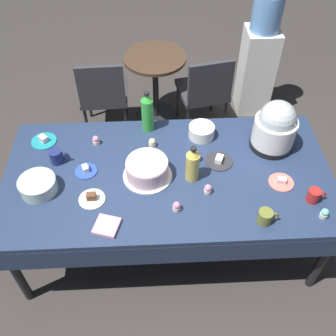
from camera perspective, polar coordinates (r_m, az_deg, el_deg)
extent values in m
plane|color=#383330|center=(3.20, 0.00, -9.79)|extent=(9.00, 9.00, 0.00)
cube|color=navy|center=(2.62, 0.00, -1.04)|extent=(2.20, 1.10, 0.04)
cylinder|color=black|center=(2.81, -21.39, -14.06)|extent=(0.06, 0.06, 0.71)
cylinder|color=black|center=(2.88, 21.76, -12.24)|extent=(0.06, 0.06, 0.71)
cylinder|color=black|center=(3.35, -18.14, 0.08)|extent=(0.06, 0.06, 0.71)
cylinder|color=black|center=(3.40, 17.04, 1.32)|extent=(0.06, 0.06, 0.71)
cube|color=navy|center=(2.39, 0.66, -12.61)|extent=(2.20, 0.01, 0.18)
cube|color=navy|center=(3.08, -0.50, 5.14)|extent=(2.20, 0.01, 0.18)
cylinder|color=silver|center=(2.59, -3.01, -1.13)|extent=(0.33, 0.33, 0.01)
cylinder|color=beige|center=(2.54, -3.07, -0.16)|extent=(0.28, 0.28, 0.12)
cylinder|color=silver|center=(2.49, -3.13, 0.82)|extent=(0.27, 0.27, 0.01)
cylinder|color=black|center=(2.88, 14.86, 3.54)|extent=(0.31, 0.31, 0.04)
cylinder|color=white|center=(2.80, 15.30, 5.24)|extent=(0.29, 0.29, 0.19)
sphere|color=#B2BCC1|center=(2.73, 15.76, 7.00)|extent=(0.25, 0.25, 0.25)
cylinder|color=#B2C6BC|center=(2.61, -18.54, -2.43)|extent=(0.24, 0.24, 0.09)
cylinder|color=silver|center=(2.85, 4.93, 5.38)|extent=(0.19, 0.19, 0.09)
cylinder|color=teal|center=(2.96, -17.73, 3.79)|extent=(0.18, 0.18, 0.01)
cube|color=beige|center=(2.94, -17.83, 4.13)|extent=(0.08, 0.08, 0.04)
cylinder|color=white|center=(2.50, -11.08, -4.49)|extent=(0.17, 0.17, 0.01)
cube|color=brown|center=(2.48, -11.17, -4.10)|extent=(0.06, 0.04, 0.05)
cylinder|color=#2D4CB2|center=(2.67, -11.92, -0.45)|extent=(0.15, 0.15, 0.01)
cube|color=white|center=(2.65, -12.00, -0.09)|extent=(0.05, 0.06, 0.04)
cylinder|color=#E07266|center=(2.65, 16.25, -2.03)|extent=(0.17, 0.17, 0.01)
cube|color=beige|center=(2.64, 16.35, -1.73)|extent=(0.07, 0.05, 0.03)
cylinder|color=#2D2D33|center=(2.70, 7.47, 0.98)|extent=(0.19, 0.19, 0.01)
cube|color=white|center=(2.68, 7.51, 1.32)|extent=(0.07, 0.08, 0.04)
cylinder|color=beige|center=(2.55, 21.86, -6.43)|extent=(0.05, 0.05, 0.03)
sphere|color=#6BC6B2|center=(2.53, 22.04, -6.04)|extent=(0.05, 0.05, 0.05)
cylinder|color=beige|center=(2.40, 1.27, -5.91)|extent=(0.05, 0.05, 0.03)
sphere|color=pink|center=(2.38, 1.28, -5.49)|extent=(0.05, 0.05, 0.05)
cylinder|color=beige|center=(2.84, -10.48, 3.78)|extent=(0.05, 0.05, 0.03)
sphere|color=pink|center=(2.83, -10.56, 4.21)|extent=(0.05, 0.05, 0.05)
cylinder|color=beige|center=(2.69, 4.27, 1.38)|extent=(0.05, 0.05, 0.03)
sphere|color=brown|center=(2.66, 4.30, 1.81)|extent=(0.05, 0.05, 0.05)
cylinder|color=beige|center=(2.50, 5.86, -3.36)|extent=(0.05, 0.05, 0.03)
sphere|color=pink|center=(2.48, 5.91, -2.94)|extent=(0.05, 0.05, 0.05)
cylinder|color=beige|center=(2.78, -2.32, 3.47)|extent=(0.05, 0.05, 0.03)
sphere|color=beige|center=(2.76, -2.34, 3.90)|extent=(0.05, 0.05, 0.05)
cylinder|color=gold|center=(2.51, 3.60, 0.19)|extent=(0.09, 0.09, 0.21)
cone|color=gold|center=(2.42, 3.74, 2.27)|extent=(0.08, 0.08, 0.05)
cylinder|color=black|center=(2.39, 3.77, 2.85)|extent=(0.04, 0.04, 0.02)
cylinder|color=green|center=(2.85, -3.02, 7.80)|extent=(0.09, 0.09, 0.26)
cone|color=green|center=(2.76, -3.14, 10.29)|extent=(0.08, 0.08, 0.05)
cylinder|color=black|center=(2.74, -3.17, 10.86)|extent=(0.04, 0.04, 0.02)
cylinder|color=navy|center=(2.75, -16.07, 1.64)|extent=(0.09, 0.09, 0.10)
torus|color=navy|center=(2.74, -14.95, 1.77)|extent=(0.06, 0.01, 0.06)
cylinder|color=olive|center=(2.40, 14.03, -6.96)|extent=(0.09, 0.09, 0.09)
torus|color=olive|center=(2.41, 15.34, -6.80)|extent=(0.06, 0.01, 0.06)
cylinder|color=#B2231E|center=(2.59, 20.57, -3.80)|extent=(0.08, 0.08, 0.09)
torus|color=#B2231E|center=(2.60, 21.64, -3.67)|extent=(0.06, 0.01, 0.06)
cube|color=pink|center=(2.36, -8.98, -8.40)|extent=(0.17, 0.17, 0.02)
cube|color=#333338|center=(3.87, -9.33, 10.76)|extent=(0.46, 0.46, 0.05)
cube|color=#333338|center=(3.58, -9.83, 11.77)|extent=(0.42, 0.06, 0.40)
cylinder|color=black|center=(4.15, -6.26, 10.02)|extent=(0.03, 0.03, 0.40)
cylinder|color=black|center=(4.17, -11.54, 9.59)|extent=(0.03, 0.03, 0.40)
cylinder|color=black|center=(3.85, -6.15, 6.63)|extent=(0.03, 0.03, 0.40)
cylinder|color=black|center=(3.88, -11.79, 6.18)|extent=(0.03, 0.03, 0.40)
cube|color=#333338|center=(3.87, 5.02, 11.27)|extent=(0.52, 0.52, 0.05)
cube|color=#333338|center=(3.59, 6.24, 12.35)|extent=(0.42, 0.12, 0.40)
cylinder|color=black|center=(4.20, 6.52, 10.60)|extent=(0.04, 0.04, 0.40)
cylinder|color=black|center=(4.10, 1.44, 9.89)|extent=(0.04, 0.04, 0.40)
cylinder|color=black|center=(3.93, 8.31, 7.36)|extent=(0.04, 0.04, 0.40)
cylinder|color=black|center=(3.82, 2.94, 6.53)|extent=(0.04, 0.04, 0.40)
cylinder|color=#473323|center=(3.81, -1.95, 15.85)|extent=(0.60, 0.60, 0.03)
cylinder|color=black|center=(4.01, -1.82, 11.57)|extent=(0.06, 0.06, 0.67)
cylinder|color=black|center=(4.22, -1.71, 7.75)|extent=(0.44, 0.44, 0.02)
cube|color=silver|center=(4.18, 12.79, 13.65)|extent=(0.32, 0.32, 0.90)
cylinder|color=#6699D8|center=(3.89, 14.38, 21.25)|extent=(0.28, 0.28, 0.34)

